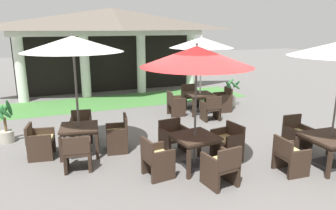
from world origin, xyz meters
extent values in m
plane|color=slate|center=(0.00, 0.00, 0.00)|extent=(60.00, 60.00, 0.00)
cylinder|color=white|center=(-3.85, 8.62, 1.32)|extent=(0.41, 0.41, 2.65)
cylinder|color=white|center=(-1.28, 8.62, 1.32)|extent=(0.41, 0.41, 2.65)
cylinder|color=white|center=(1.28, 8.62, 1.32)|extent=(0.41, 0.41, 2.65)
cylinder|color=white|center=(3.85, 8.62, 1.32)|extent=(0.41, 0.41, 2.65)
cube|color=white|center=(0.00, 8.62, 2.77)|extent=(8.51, 0.70, 0.24)
pyramid|color=#665B51|center=(0.00, 8.62, 3.36)|extent=(8.91, 2.92, 0.94)
cube|color=black|center=(0.00, 9.52, 1.32)|extent=(8.31, 0.16, 2.65)
cube|color=#47843D|center=(0.00, 7.19, 0.00)|extent=(10.71, 2.51, 0.01)
cube|color=#38281E|center=(-0.13, 0.37, 0.72)|extent=(0.98, 0.98, 0.05)
cube|color=#38281E|center=(-0.13, 0.37, 0.66)|extent=(0.90, 0.90, 0.06)
cube|color=#38281E|center=(-0.49, -0.08, 0.32)|extent=(0.08, 0.08, 0.63)
cube|color=#38281E|center=(0.32, 0.01, 0.32)|extent=(0.08, 0.08, 0.63)
cube|color=#38281E|center=(-0.59, 0.74, 0.32)|extent=(0.08, 0.08, 0.63)
cube|color=#38281E|center=(0.23, 0.83, 0.32)|extent=(0.08, 0.08, 0.63)
cube|color=#2D2D2D|center=(-0.13, 0.37, 0.04)|extent=(0.45, 0.45, 0.09)
cylinder|color=#4C4742|center=(-0.13, 0.37, 1.20)|extent=(0.05, 0.05, 2.41)
cone|color=maroon|center=(-0.13, 0.37, 2.45)|extent=(2.34, 2.34, 0.42)
sphere|color=#4C4742|center=(-0.13, 0.37, 2.69)|extent=(0.06, 0.06, 0.06)
cube|color=#38281E|center=(-0.03, -0.52, 0.40)|extent=(0.60, 0.63, 0.07)
cube|color=#E0CC7F|center=(-0.03, -0.52, 0.46)|extent=(0.55, 0.58, 0.05)
cube|color=#38281E|center=(0.00, -0.79, 0.65)|extent=(0.54, 0.12, 0.42)
cube|color=#38281E|center=(-0.28, -0.55, 0.33)|extent=(0.12, 0.57, 0.65)
cube|color=#38281E|center=(0.21, -0.50, 0.33)|extent=(0.12, 0.57, 0.65)
cube|color=#38281E|center=(-0.30, -0.30, 0.18)|extent=(0.06, 0.06, 0.37)
cube|color=#38281E|center=(0.18, -0.24, 0.18)|extent=(0.06, 0.06, 0.37)
cube|color=#38281E|center=(-0.24, -0.81, 0.18)|extent=(0.06, 0.06, 0.37)
cube|color=#38281E|center=(0.24, -0.75, 0.18)|extent=(0.06, 0.06, 0.37)
cube|color=#38281E|center=(-0.23, 1.27, 0.40)|extent=(0.65, 0.57, 0.07)
cube|color=#E0CC7F|center=(-0.23, 1.27, 0.46)|extent=(0.60, 0.52, 0.05)
cube|color=#38281E|center=(-0.26, 1.50, 0.62)|extent=(0.60, 0.13, 0.39)
cube|color=#38281E|center=(0.05, 1.30, 0.32)|extent=(0.12, 0.51, 0.64)
cube|color=#38281E|center=(-0.51, 1.24, 0.32)|extent=(0.12, 0.51, 0.64)
cube|color=#38281E|center=(0.06, 1.08, 0.18)|extent=(0.06, 0.06, 0.36)
cube|color=#38281E|center=(-0.48, 1.02, 0.18)|extent=(0.06, 0.06, 0.36)
cube|color=#38281E|center=(0.01, 1.52, 0.18)|extent=(0.06, 0.06, 0.36)
cube|color=#38281E|center=(-0.53, 1.46, 0.18)|extent=(0.06, 0.06, 0.36)
cube|color=#38281E|center=(0.77, 0.47, 0.43)|extent=(0.57, 0.67, 0.07)
cube|color=#E0CC7F|center=(0.77, 0.47, 0.49)|extent=(0.53, 0.62, 0.05)
cube|color=#38281E|center=(1.00, 0.50, 0.65)|extent=(0.13, 0.62, 0.37)
cube|color=#38281E|center=(0.80, 0.18, 0.34)|extent=(0.51, 0.12, 0.68)
cube|color=#38281E|center=(0.73, 0.76, 0.34)|extent=(0.51, 0.12, 0.68)
cube|color=#38281E|center=(0.57, 0.17, 0.20)|extent=(0.06, 0.06, 0.40)
cube|color=#38281E|center=(0.51, 0.73, 0.20)|extent=(0.06, 0.06, 0.40)
cube|color=#38281E|center=(1.02, 0.22, 0.20)|extent=(0.06, 0.06, 0.40)
cube|color=#38281E|center=(0.96, 0.78, 0.20)|extent=(0.06, 0.06, 0.40)
cube|color=#38281E|center=(-1.03, 0.27, 0.40)|extent=(0.58, 0.59, 0.07)
cube|color=#E0CC7F|center=(-1.03, 0.27, 0.46)|extent=(0.53, 0.54, 0.05)
cube|color=#38281E|center=(-1.27, 0.25, 0.64)|extent=(0.12, 0.54, 0.42)
cube|color=#38281E|center=(-1.06, 0.52, 0.32)|extent=(0.53, 0.12, 0.64)
cube|color=#38281E|center=(-1.00, 0.03, 0.32)|extent=(0.53, 0.12, 0.64)
cube|color=#38281E|center=(-0.82, 0.54, 0.18)|extent=(0.06, 0.06, 0.36)
cube|color=#38281E|center=(-0.77, 0.06, 0.18)|extent=(0.06, 0.06, 0.36)
cube|color=#38281E|center=(-1.29, 0.49, 0.18)|extent=(0.06, 0.06, 0.36)
cube|color=#38281E|center=(-1.24, 0.01, 0.18)|extent=(0.06, 0.06, 0.36)
cube|color=#38281E|center=(2.09, 4.28, 0.70)|extent=(0.97, 0.97, 0.05)
cube|color=#38281E|center=(2.09, 4.28, 0.64)|extent=(0.89, 0.89, 0.07)
cube|color=#38281E|center=(1.64, 3.90, 0.30)|extent=(0.08, 0.08, 0.60)
cube|color=#38281E|center=(2.46, 3.83, 0.30)|extent=(0.08, 0.08, 0.60)
cube|color=#38281E|center=(1.71, 4.72, 0.30)|extent=(0.08, 0.08, 0.60)
cube|color=#38281E|center=(2.53, 4.65, 0.30)|extent=(0.08, 0.08, 0.60)
cube|color=#2D2D2D|center=(2.09, 4.28, 0.04)|extent=(0.50, 0.50, 0.08)
cylinder|color=beige|center=(2.09, 4.28, 1.24)|extent=(0.05, 0.05, 2.47)
cone|color=white|center=(2.09, 4.28, 2.51)|extent=(2.21, 2.21, 0.35)
sphere|color=beige|center=(2.09, 4.28, 2.71)|extent=(0.06, 0.06, 0.06)
cube|color=#38281E|center=(2.98, 4.20, 0.43)|extent=(0.55, 0.59, 0.07)
cube|color=#E0CC7F|center=(2.98, 4.20, 0.49)|extent=(0.50, 0.55, 0.05)
cube|color=#38281E|center=(3.21, 4.18, 0.67)|extent=(0.11, 0.56, 0.41)
cube|color=#38281E|center=(2.96, 3.94, 0.33)|extent=(0.50, 0.10, 0.67)
cube|color=#38281E|center=(3.00, 4.46, 0.33)|extent=(0.50, 0.10, 0.67)
cube|color=#38281E|center=(2.73, 3.97, 0.20)|extent=(0.06, 0.06, 0.39)
cube|color=#38281E|center=(2.78, 4.47, 0.20)|extent=(0.06, 0.06, 0.39)
cube|color=#38281E|center=(3.18, 3.93, 0.20)|extent=(0.06, 0.06, 0.39)
cube|color=#38281E|center=(3.22, 4.43, 0.20)|extent=(0.06, 0.06, 0.39)
cube|color=#38281E|center=(1.19, 4.35, 0.41)|extent=(0.56, 0.57, 0.07)
cube|color=#E0CC7F|center=(1.19, 4.35, 0.47)|extent=(0.52, 0.52, 0.05)
cube|color=#38281E|center=(0.95, 4.37, 0.65)|extent=(0.10, 0.53, 0.42)
cube|color=#38281E|center=(1.21, 4.60, 0.33)|extent=(0.52, 0.10, 0.65)
cube|color=#38281E|center=(1.17, 4.11, 0.33)|extent=(0.52, 0.10, 0.65)
cube|color=#38281E|center=(1.44, 4.57, 0.19)|extent=(0.06, 0.06, 0.37)
cube|color=#38281E|center=(1.40, 4.10, 0.19)|extent=(0.06, 0.06, 0.37)
cube|color=#38281E|center=(0.98, 4.61, 0.19)|extent=(0.06, 0.06, 0.37)
cube|color=#38281E|center=(0.94, 4.14, 0.19)|extent=(0.06, 0.06, 0.37)
cube|color=#38281E|center=(2.16, 5.17, 0.43)|extent=(0.64, 0.53, 0.07)
cube|color=#E0CC7F|center=(2.16, 5.17, 0.49)|extent=(0.59, 0.49, 0.05)
cube|color=#38281E|center=(2.18, 5.39, 0.67)|extent=(0.60, 0.11, 0.41)
cube|color=#38281E|center=(2.44, 5.14, 0.32)|extent=(0.10, 0.48, 0.64)
cube|color=#38281E|center=(1.88, 5.19, 0.32)|extent=(0.10, 0.48, 0.64)
cube|color=#38281E|center=(2.42, 4.93, 0.20)|extent=(0.06, 0.06, 0.39)
cube|color=#38281E|center=(1.87, 4.98, 0.20)|extent=(0.06, 0.06, 0.39)
cube|color=#38281E|center=(2.45, 5.36, 0.20)|extent=(0.06, 0.06, 0.39)
cube|color=#38281E|center=(1.91, 5.40, 0.20)|extent=(0.06, 0.06, 0.39)
cube|color=#38281E|center=(2.01, 3.38, 0.40)|extent=(0.58, 0.55, 0.07)
cube|color=#E0CC7F|center=(2.01, 3.38, 0.46)|extent=(0.53, 0.51, 0.05)
cube|color=#38281E|center=(1.99, 3.15, 0.64)|extent=(0.54, 0.11, 0.41)
cube|color=#38281E|center=(1.76, 3.41, 0.31)|extent=(0.10, 0.51, 0.62)
cube|color=#38281E|center=(2.26, 3.36, 0.31)|extent=(0.10, 0.51, 0.62)
cube|color=#38281E|center=(1.79, 3.63, 0.18)|extent=(0.06, 0.06, 0.36)
cube|color=#38281E|center=(2.27, 3.59, 0.18)|extent=(0.06, 0.06, 0.36)
cube|color=#38281E|center=(1.75, 3.18, 0.18)|extent=(0.06, 0.06, 0.36)
cube|color=#38281E|center=(2.23, 3.14, 0.18)|extent=(0.06, 0.06, 0.36)
cube|color=#38281E|center=(-2.37, 2.11, 0.69)|extent=(1.02, 1.02, 0.05)
cube|color=#38281E|center=(-2.37, 2.11, 0.64)|extent=(0.94, 0.94, 0.05)
cube|color=#38281E|center=(-2.84, 1.78, 0.31)|extent=(0.08, 0.08, 0.61)
cube|color=#38281E|center=(-2.04, 1.64, 0.31)|extent=(0.08, 0.08, 0.61)
cube|color=#38281E|center=(-2.70, 2.58, 0.31)|extent=(0.08, 0.08, 0.61)
cube|color=#38281E|center=(-1.90, 2.44, 0.31)|extent=(0.08, 0.08, 0.61)
cube|color=#2D2D2D|center=(-2.37, 2.11, 0.05)|extent=(0.52, 0.52, 0.09)
cylinder|color=#4C4742|center=(-2.37, 2.11, 1.31)|extent=(0.05, 0.05, 2.62)
cone|color=white|center=(-2.37, 2.11, 2.66)|extent=(2.28, 2.28, 0.36)
sphere|color=#4C4742|center=(-2.37, 2.11, 2.87)|extent=(0.06, 0.06, 0.06)
cube|color=#38281E|center=(-2.52, 1.24, 0.43)|extent=(0.62, 0.59, 0.07)
cube|color=#E0CC7F|center=(-2.52, 1.24, 0.49)|extent=(0.57, 0.54, 0.05)
cube|color=#38281E|center=(-2.56, 1.01, 0.64)|extent=(0.54, 0.15, 0.36)
cube|color=#38281E|center=(-2.77, 1.28, 0.33)|extent=(0.15, 0.50, 0.66)
cube|color=#38281E|center=(-2.28, 1.19, 0.33)|extent=(0.15, 0.50, 0.66)
cube|color=#38281E|center=(-2.73, 1.50, 0.20)|extent=(0.06, 0.06, 0.39)
cube|color=#38281E|center=(-2.25, 1.41, 0.20)|extent=(0.06, 0.06, 0.39)
cube|color=#38281E|center=(-2.80, 1.06, 0.20)|extent=(0.06, 0.06, 0.39)
cube|color=#38281E|center=(-2.32, 0.98, 0.20)|extent=(0.06, 0.06, 0.39)
cube|color=#38281E|center=(-1.50, 1.96, 0.43)|extent=(0.59, 0.65, 0.07)
cube|color=#E0CC7F|center=(-1.50, 1.96, 0.49)|extent=(0.55, 0.60, 0.05)
cube|color=#38281E|center=(-1.27, 1.92, 0.69)|extent=(0.16, 0.58, 0.44)
cube|color=#38281E|center=(-1.55, 1.69, 0.32)|extent=(0.50, 0.15, 0.65)
cube|color=#38281E|center=(-1.45, 2.22, 0.32)|extent=(0.50, 0.15, 0.65)
cube|color=#38281E|center=(-1.76, 1.74, 0.20)|extent=(0.06, 0.06, 0.40)
cube|color=#38281E|center=(-1.67, 2.25, 0.20)|extent=(0.06, 0.06, 0.40)
cube|color=#38281E|center=(-1.32, 1.66, 0.20)|extent=(0.06, 0.06, 0.40)
cube|color=#38281E|center=(-1.23, 2.17, 0.20)|extent=(0.06, 0.06, 0.40)
cube|color=#38281E|center=(-2.22, 2.98, 0.39)|extent=(0.62, 0.63, 0.07)
cube|color=#E0CC7F|center=(-2.22, 2.98, 0.45)|extent=(0.57, 0.58, 0.05)
cube|color=#38281E|center=(-2.18, 3.23, 0.62)|extent=(0.53, 0.15, 0.40)
cube|color=#38281E|center=(-1.98, 2.94, 0.32)|extent=(0.15, 0.55, 0.65)
cube|color=#38281E|center=(-2.46, 3.02, 0.32)|extent=(0.15, 0.55, 0.65)
cube|color=#38281E|center=(-2.03, 2.70, 0.18)|extent=(0.06, 0.06, 0.35)
cube|color=#38281E|center=(-2.50, 2.78, 0.18)|extent=(0.06, 0.06, 0.35)
cube|color=#38281E|center=(-1.94, 3.18, 0.18)|extent=(0.06, 0.06, 0.35)
cube|color=#38281E|center=(-2.41, 3.26, 0.18)|extent=(0.06, 0.06, 0.35)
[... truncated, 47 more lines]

